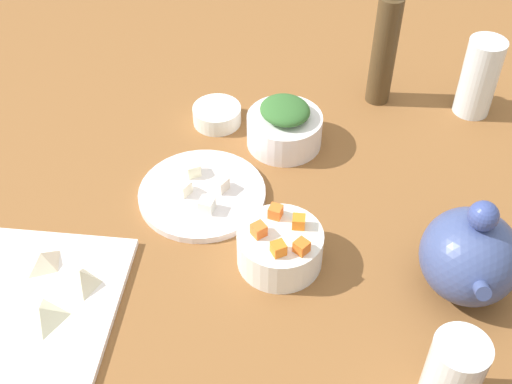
# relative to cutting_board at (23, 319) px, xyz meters

# --- Properties ---
(tabletop) EXTENTS (1.90, 1.90, 0.03)m
(tabletop) POSITION_rel_cutting_board_xyz_m (-0.22, 0.29, -0.02)
(tabletop) COLOR brown
(tabletop) RESTS_ON ground
(cutting_board) EXTENTS (0.31, 0.25, 0.01)m
(cutting_board) POSITION_rel_cutting_board_xyz_m (0.00, 0.00, 0.00)
(cutting_board) COLOR white
(cutting_board) RESTS_ON tabletop
(plate_tofu) EXTENTS (0.20, 0.20, 0.01)m
(plate_tofu) POSITION_rel_cutting_board_xyz_m (-0.26, 0.20, 0.00)
(plate_tofu) COLOR white
(plate_tofu) RESTS_ON tabletop
(bowl_greens) EXTENTS (0.13, 0.13, 0.06)m
(bowl_greens) POSITION_rel_cutting_board_xyz_m (-0.40, 0.32, 0.02)
(bowl_greens) COLOR white
(bowl_greens) RESTS_ON tabletop
(bowl_carrots) EXTENTS (0.12, 0.12, 0.06)m
(bowl_carrots) POSITION_rel_cutting_board_xyz_m (-0.14, 0.33, 0.02)
(bowl_carrots) COLOR white
(bowl_carrots) RESTS_ON tabletop
(bowl_small_side) EXTENTS (0.09, 0.09, 0.03)m
(bowl_small_side) POSITION_rel_cutting_board_xyz_m (-0.45, 0.20, 0.01)
(bowl_small_side) COLOR white
(bowl_small_side) RESTS_ON tabletop
(teapot) EXTENTS (0.16, 0.13, 0.16)m
(teapot) POSITION_rel_cutting_board_xyz_m (-0.11, 0.59, 0.06)
(teapot) COLOR #3D4D83
(teapot) RESTS_ON tabletop
(bottle_1) EXTENTS (0.04, 0.04, 0.25)m
(bottle_1) POSITION_rel_cutting_board_xyz_m (-0.54, 0.49, 0.10)
(bottle_1) COLOR #4A3720
(bottle_1) RESTS_ON tabletop
(drinking_glass_0) EXTENTS (0.07, 0.07, 0.14)m
(drinking_glass_0) POSITION_rel_cutting_board_xyz_m (-0.52, 0.66, 0.07)
(drinking_glass_0) COLOR white
(drinking_glass_0) RESTS_ON tabletop
(drinking_glass_1) EXTENTS (0.07, 0.07, 0.12)m
(drinking_glass_1) POSITION_rel_cutting_board_xyz_m (0.07, 0.54, 0.05)
(drinking_glass_1) COLOR white
(drinking_glass_1) RESTS_ON tabletop
(carrot_cube_0) EXTENTS (0.03, 0.03, 0.02)m
(carrot_cube_0) POSITION_rel_cutting_board_xyz_m (-0.13, 0.30, 0.06)
(carrot_cube_0) COLOR orange
(carrot_cube_0) RESTS_ON bowl_carrots
(carrot_cube_1) EXTENTS (0.02, 0.02, 0.02)m
(carrot_cube_1) POSITION_rel_cutting_board_xyz_m (-0.17, 0.32, 0.06)
(carrot_cube_1) COLOR orange
(carrot_cube_1) RESTS_ON bowl_carrots
(carrot_cube_2) EXTENTS (0.03, 0.03, 0.02)m
(carrot_cube_2) POSITION_rel_cutting_board_xyz_m (-0.11, 0.36, 0.06)
(carrot_cube_2) COLOR orange
(carrot_cube_2) RESTS_ON bowl_carrots
(carrot_cube_3) EXTENTS (0.02, 0.02, 0.02)m
(carrot_cube_3) POSITION_rel_cutting_board_xyz_m (-0.10, 0.33, 0.06)
(carrot_cube_3) COLOR orange
(carrot_cube_3) RESTS_ON bowl_carrots
(carrot_cube_4) EXTENTS (0.02, 0.02, 0.02)m
(carrot_cube_4) POSITION_rel_cutting_board_xyz_m (-0.15, 0.36, 0.06)
(carrot_cube_4) COLOR orange
(carrot_cube_4) RESTS_ON bowl_carrots
(chopped_greens_mound) EXTENTS (0.12, 0.12, 0.03)m
(chopped_greens_mound) POSITION_rel_cutting_board_xyz_m (-0.40, 0.32, 0.07)
(chopped_greens_mound) COLOR #33652D
(chopped_greens_mound) RESTS_ON bowl_greens
(tofu_cube_0) EXTENTS (0.03, 0.03, 0.02)m
(tofu_cube_0) POSITION_rel_cutting_board_xyz_m (-0.30, 0.18, 0.02)
(tofu_cube_0) COLOR white
(tofu_cube_0) RESTS_ON plate_tofu
(tofu_cube_1) EXTENTS (0.03, 0.03, 0.02)m
(tofu_cube_1) POSITION_rel_cutting_board_xyz_m (-0.22, 0.22, 0.02)
(tofu_cube_1) COLOR silver
(tofu_cube_1) RESTS_ON plate_tofu
(tofu_cube_2) EXTENTS (0.03, 0.03, 0.02)m
(tofu_cube_2) POSITION_rel_cutting_board_xyz_m (-0.26, 0.23, 0.02)
(tofu_cube_2) COLOR #F0DFCB
(tofu_cube_2) RESTS_ON plate_tofu
(tofu_cube_3) EXTENTS (0.03, 0.03, 0.02)m
(tofu_cube_3) POSITION_rel_cutting_board_xyz_m (-0.25, 0.17, 0.02)
(tofu_cube_3) COLOR white
(tofu_cube_3) RESTS_ON plate_tofu
(dumpling_0) EXTENTS (0.05, 0.05, 0.03)m
(dumpling_0) POSITION_rel_cutting_board_xyz_m (-0.06, 0.07, 0.02)
(dumpling_0) COLOR beige
(dumpling_0) RESTS_ON cutting_board
(dumpling_1) EXTENTS (0.06, 0.07, 0.02)m
(dumpling_1) POSITION_rel_cutting_board_xyz_m (0.00, 0.03, 0.02)
(dumpling_1) COLOR beige
(dumpling_1) RESTS_ON cutting_board
(dumpling_2) EXTENTS (0.06, 0.05, 0.02)m
(dumpling_2) POSITION_rel_cutting_board_xyz_m (-0.09, 0.00, 0.02)
(dumpling_2) COLOR beige
(dumpling_2) RESTS_ON cutting_board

